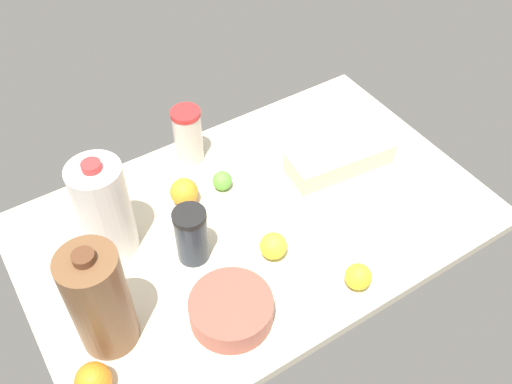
{
  "coord_description": "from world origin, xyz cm",
  "views": [
    {
      "loc": [
        52.51,
        82.18,
        116.99
      ],
      "look_at": [
        0.0,
        0.0,
        13.0
      ],
      "focal_mm": 40.0,
      "sensor_mm": 36.0,
      "label": 1
    }
  ],
  "objects_px": {
    "orange_far_back": "(93,380)",
    "chocolate_milk_jug": "(99,301)",
    "shaker_bottle": "(192,235)",
    "egg_carton": "(340,158)",
    "mixing_bowl": "(231,310)",
    "tumbler_cup": "(188,135)",
    "lemon_by_jug": "(273,246)",
    "milk_jug": "(104,209)",
    "lemon_beside_bowl": "(358,277)",
    "orange_loose": "(184,192)",
    "lime_near_front": "(222,181)"
  },
  "relations": [
    {
      "from": "lemon_by_jug",
      "to": "lemon_beside_bowl",
      "type": "distance_m",
      "value": 0.22
    },
    {
      "from": "tumbler_cup",
      "to": "orange_loose",
      "type": "distance_m",
      "value": 0.18
    },
    {
      "from": "shaker_bottle",
      "to": "lemon_beside_bowl",
      "type": "xyz_separation_m",
      "value": [
        -0.28,
        0.29,
        -0.05
      ]
    },
    {
      "from": "chocolate_milk_jug",
      "to": "orange_far_back",
      "type": "relative_size",
      "value": 3.92
    },
    {
      "from": "orange_far_back",
      "to": "shaker_bottle",
      "type": "bearing_deg",
      "value": -149.63
    },
    {
      "from": "chocolate_milk_jug",
      "to": "tumbler_cup",
      "type": "relative_size",
      "value": 1.74
    },
    {
      "from": "lemon_by_jug",
      "to": "orange_far_back",
      "type": "relative_size",
      "value": 0.9
    },
    {
      "from": "milk_jug",
      "to": "mixing_bowl",
      "type": "xyz_separation_m",
      "value": [
        -0.14,
        0.34,
        -0.1
      ]
    },
    {
      "from": "milk_jug",
      "to": "lime_near_front",
      "type": "xyz_separation_m",
      "value": [
        -0.33,
        -0.02,
        -0.11
      ]
    },
    {
      "from": "lemon_by_jug",
      "to": "orange_far_back",
      "type": "distance_m",
      "value": 0.51
    },
    {
      "from": "orange_loose",
      "to": "chocolate_milk_jug",
      "type": "bearing_deg",
      "value": 39.48
    },
    {
      "from": "shaker_bottle",
      "to": "orange_loose",
      "type": "distance_m",
      "value": 0.19
    },
    {
      "from": "egg_carton",
      "to": "lemon_by_jug",
      "type": "height_order",
      "value": "lemon_by_jug"
    },
    {
      "from": "tumbler_cup",
      "to": "shaker_bottle",
      "type": "bearing_deg",
      "value": 63.43
    },
    {
      "from": "orange_far_back",
      "to": "orange_loose",
      "type": "distance_m",
      "value": 0.54
    },
    {
      "from": "egg_carton",
      "to": "mixing_bowl",
      "type": "relative_size",
      "value": 1.58
    },
    {
      "from": "shaker_bottle",
      "to": "lime_near_front",
      "type": "distance_m",
      "value": 0.25
    },
    {
      "from": "orange_far_back",
      "to": "chocolate_milk_jug",
      "type": "bearing_deg",
      "value": -126.87
    },
    {
      "from": "egg_carton",
      "to": "lemon_by_jug",
      "type": "bearing_deg",
      "value": 31.65
    },
    {
      "from": "shaker_bottle",
      "to": "egg_carton",
      "type": "bearing_deg",
      "value": -173.66
    },
    {
      "from": "lemon_by_jug",
      "to": "orange_far_back",
      "type": "height_order",
      "value": "orange_far_back"
    },
    {
      "from": "milk_jug",
      "to": "egg_carton",
      "type": "bearing_deg",
      "value": 172.75
    },
    {
      "from": "lime_near_front",
      "to": "shaker_bottle",
      "type": "bearing_deg",
      "value": 42.58
    },
    {
      "from": "tumbler_cup",
      "to": "shaker_bottle",
      "type": "distance_m",
      "value": 0.36
    },
    {
      "from": "mixing_bowl",
      "to": "orange_loose",
      "type": "height_order",
      "value": "orange_loose"
    },
    {
      "from": "tumbler_cup",
      "to": "egg_carton",
      "type": "height_order",
      "value": "tumbler_cup"
    },
    {
      "from": "milk_jug",
      "to": "shaker_bottle",
      "type": "relative_size",
      "value": 1.83
    },
    {
      "from": "mixing_bowl",
      "to": "lemon_beside_bowl",
      "type": "bearing_deg",
      "value": 164.07
    },
    {
      "from": "milk_jug",
      "to": "lemon_by_jug",
      "type": "distance_m",
      "value": 0.41
    },
    {
      "from": "mixing_bowl",
      "to": "orange_loose",
      "type": "relative_size",
      "value": 2.53
    },
    {
      "from": "lemon_beside_bowl",
      "to": "mixing_bowl",
      "type": "bearing_deg",
      "value": -15.93
    },
    {
      "from": "chocolate_milk_jug",
      "to": "shaker_bottle",
      "type": "distance_m",
      "value": 0.28
    },
    {
      "from": "lemon_by_jug",
      "to": "orange_far_back",
      "type": "bearing_deg",
      "value": 10.34
    },
    {
      "from": "chocolate_milk_jug",
      "to": "milk_jug",
      "type": "xyz_separation_m",
      "value": [
        -0.1,
        -0.23,
        -0.01
      ]
    },
    {
      "from": "shaker_bottle",
      "to": "orange_far_back",
      "type": "xyz_separation_m",
      "value": [
        0.33,
        0.2,
        -0.04
      ]
    },
    {
      "from": "chocolate_milk_jug",
      "to": "egg_carton",
      "type": "relative_size",
      "value": 0.98
    },
    {
      "from": "egg_carton",
      "to": "orange_loose",
      "type": "relative_size",
      "value": 3.99
    },
    {
      "from": "orange_far_back",
      "to": "lemon_beside_bowl",
      "type": "bearing_deg",
      "value": 171.7
    },
    {
      "from": "milk_jug",
      "to": "lemon_beside_bowl",
      "type": "bearing_deg",
      "value": 135.99
    },
    {
      "from": "chocolate_milk_jug",
      "to": "orange_loose",
      "type": "xyz_separation_m",
      "value": [
        -0.32,
        -0.27,
        -0.1
      ]
    },
    {
      "from": "egg_carton",
      "to": "shaker_bottle",
      "type": "xyz_separation_m",
      "value": [
        0.5,
        0.06,
        0.05
      ]
    },
    {
      "from": "chocolate_milk_jug",
      "to": "orange_loose",
      "type": "distance_m",
      "value": 0.43
    },
    {
      "from": "egg_carton",
      "to": "mixing_bowl",
      "type": "bearing_deg",
      "value": 32.67
    },
    {
      "from": "shaker_bottle",
      "to": "orange_far_back",
      "type": "distance_m",
      "value": 0.39
    },
    {
      "from": "lemon_beside_bowl",
      "to": "tumbler_cup",
      "type": "bearing_deg",
      "value": -78.27
    },
    {
      "from": "milk_jug",
      "to": "tumbler_cup",
      "type": "height_order",
      "value": "milk_jug"
    },
    {
      "from": "chocolate_milk_jug",
      "to": "mixing_bowl",
      "type": "distance_m",
      "value": 0.29
    },
    {
      "from": "chocolate_milk_jug",
      "to": "orange_far_back",
      "type": "distance_m",
      "value": 0.16
    },
    {
      "from": "chocolate_milk_jug",
      "to": "shaker_bottle",
      "type": "xyz_separation_m",
      "value": [
        -0.26,
        -0.1,
        -0.06
      ]
    },
    {
      "from": "lemon_beside_bowl",
      "to": "orange_loose",
      "type": "relative_size",
      "value": 0.85
    }
  ]
}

